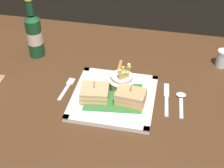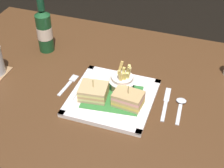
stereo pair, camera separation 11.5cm
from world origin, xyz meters
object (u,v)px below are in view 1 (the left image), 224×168
(square_plate, at_px, (114,98))
(fork, at_px, (67,87))
(sandwich_half_right, at_px, (131,97))
(sandwich_half_left, at_px, (95,93))
(beer_bottle, at_px, (34,34))
(knife, at_px, (166,98))
(salt_shaker, at_px, (222,59))
(dining_table, at_px, (111,108))
(fries_cup, at_px, (122,79))
(spoon, at_px, (181,98))

(square_plate, xyz_separation_m, fork, (-0.18, 0.03, -0.00))
(sandwich_half_right, bearing_deg, sandwich_half_left, -180.00)
(beer_bottle, relative_size, knife, 1.44)
(knife, bearing_deg, salt_shaker, 50.60)
(square_plate, xyz_separation_m, sandwich_half_left, (-0.06, -0.02, 0.03))
(beer_bottle, bearing_deg, dining_table, -23.15)
(sandwich_half_left, distance_m, salt_shaker, 0.52)
(fries_cup, bearing_deg, fork, -173.14)
(salt_shaker, bearing_deg, fries_cup, -147.23)
(dining_table, bearing_deg, beer_bottle, 156.85)
(fries_cup, bearing_deg, dining_table, 162.95)
(sandwich_half_left, relative_size, fork, 0.82)
(sandwich_half_left, relative_size, beer_bottle, 0.42)
(spoon, xyz_separation_m, salt_shaker, (0.14, 0.23, 0.03))
(sandwich_half_right, relative_size, fork, 0.81)
(sandwich_half_left, relative_size, fries_cup, 0.96)
(square_plate, height_order, salt_shaker, salt_shaker)
(dining_table, relative_size, spoon, 10.70)
(dining_table, distance_m, square_plate, 0.13)
(spoon, bearing_deg, fries_cup, 179.58)
(sandwich_half_right, xyz_separation_m, fork, (-0.24, 0.04, -0.03))
(square_plate, bearing_deg, salt_shaker, 36.68)
(square_plate, distance_m, salt_shaker, 0.46)
(dining_table, bearing_deg, sandwich_half_left, -114.53)
(dining_table, relative_size, knife, 8.18)
(sandwich_half_right, distance_m, salt_shaker, 0.42)
(dining_table, bearing_deg, fork, -166.39)
(fries_cup, xyz_separation_m, fork, (-0.19, -0.02, -0.05))
(dining_table, distance_m, sandwich_half_left, 0.16)
(sandwich_half_left, xyz_separation_m, fries_cup, (0.08, 0.07, 0.02))
(sandwich_half_right, distance_m, spoon, 0.18)
(knife, bearing_deg, spoon, 6.51)
(fries_cup, height_order, beer_bottle, beer_bottle)
(sandwich_half_left, height_order, beer_bottle, beer_bottle)
(beer_bottle, xyz_separation_m, salt_shaker, (0.72, 0.07, -0.06))
(fries_cup, bearing_deg, beer_bottle, 157.53)
(fries_cup, distance_m, beer_bottle, 0.41)
(dining_table, bearing_deg, spoon, -3.37)
(sandwich_half_left, height_order, fork, sandwich_half_left)
(square_plate, relative_size, fork, 2.23)
(fork, bearing_deg, dining_table, 13.61)
(fries_cup, relative_size, knife, 0.63)
(fries_cup, bearing_deg, knife, -2.58)
(sandwich_half_right, height_order, fries_cup, fries_cup)
(sandwich_half_right, bearing_deg, beer_bottle, 151.83)
(sandwich_half_left, height_order, sandwich_half_right, sandwich_half_right)
(fork, bearing_deg, spoon, 3.12)
(square_plate, xyz_separation_m, beer_bottle, (-0.36, 0.20, 0.09))
(fork, bearing_deg, sandwich_half_right, -10.71)
(beer_bottle, bearing_deg, sandwich_half_right, -28.17)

